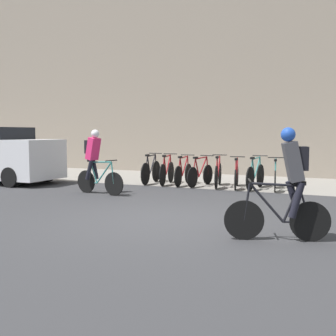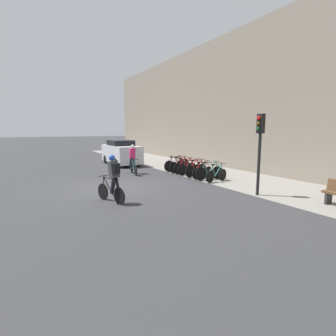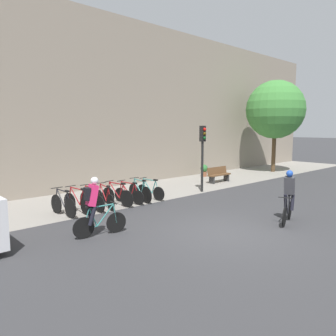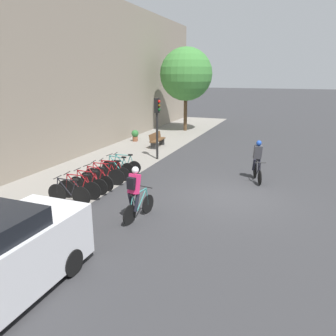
% 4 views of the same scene
% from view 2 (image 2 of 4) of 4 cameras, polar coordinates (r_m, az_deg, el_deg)
% --- Properties ---
extents(ground, '(200.00, 200.00, 0.00)m').
position_cam_2_polar(ground, '(12.28, -12.33, -4.23)').
color(ground, '#333335').
extents(kerb_strip, '(44.00, 4.50, 0.01)m').
position_cam_2_polar(kerb_strip, '(15.63, 11.96, -1.53)').
color(kerb_strip, gray).
rests_on(kerb_strip, ground).
extents(building_facade, '(44.00, 0.60, 9.00)m').
position_cam_2_polar(building_facade, '(17.33, 18.92, 14.09)').
color(building_facade, gray).
rests_on(building_facade, ground).
extents(cyclist_pink, '(1.62, 0.52, 1.75)m').
position_cam_2_polar(cyclist_pink, '(15.80, -7.71, 2.13)').
color(cyclist_pink, black).
rests_on(cyclist_pink, ground).
extents(cyclist_grey, '(1.55, 0.63, 1.75)m').
position_cam_2_polar(cyclist_grey, '(9.57, -11.88, -1.97)').
color(cyclist_grey, black).
rests_on(cyclist_grey, ground).
extents(parked_bike_0, '(0.46, 1.67, 0.99)m').
position_cam_2_polar(parked_bike_0, '(16.82, 1.54, 0.74)').
color(parked_bike_0, black).
rests_on(parked_bike_0, ground).
extents(parked_bike_1, '(0.46, 1.70, 0.98)m').
position_cam_2_polar(parked_bike_1, '(16.33, 2.60, 0.50)').
color(parked_bike_1, black).
rests_on(parked_bike_1, ground).
extents(parked_bike_2, '(0.46, 1.66, 0.96)m').
position_cam_2_polar(parked_bike_2, '(15.85, 3.72, 0.19)').
color(parked_bike_2, black).
rests_on(parked_bike_2, ground).
extents(parked_bike_3, '(0.46, 1.67, 0.95)m').
position_cam_2_polar(parked_bike_3, '(15.38, 4.90, -0.08)').
color(parked_bike_3, black).
rests_on(parked_bike_3, ground).
extents(parked_bike_4, '(0.50, 1.72, 0.98)m').
position_cam_2_polar(parked_bike_4, '(14.91, 6.17, -0.29)').
color(parked_bike_4, black).
rests_on(parked_bike_4, ground).
extents(parked_bike_5, '(0.50, 1.61, 0.94)m').
position_cam_2_polar(parked_bike_5, '(14.46, 7.52, -0.70)').
color(parked_bike_5, black).
rests_on(parked_bike_5, ground).
extents(parked_bike_6, '(0.46, 1.73, 0.99)m').
position_cam_2_polar(parked_bike_6, '(14.01, 8.95, -0.89)').
color(parked_bike_6, black).
rests_on(parked_bike_6, ground).
extents(parked_bike_7, '(0.46, 1.56, 0.94)m').
position_cam_2_polar(parked_bike_7, '(13.57, 10.48, -1.35)').
color(parked_bike_7, black).
rests_on(parked_bike_7, ground).
extents(traffic_light_pole, '(0.26, 0.30, 3.25)m').
position_cam_2_polar(traffic_light_pole, '(10.98, 19.35, 5.95)').
color(traffic_light_pole, black).
rests_on(traffic_light_pole, ground).
extents(parked_car, '(4.30, 1.84, 1.85)m').
position_cam_2_polar(parked_car, '(20.28, -10.15, 3.28)').
color(parked_car, silver).
rests_on(parked_car, ground).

